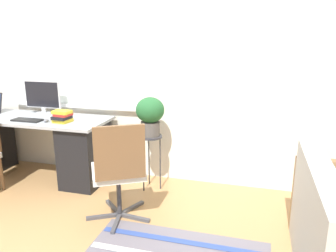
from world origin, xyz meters
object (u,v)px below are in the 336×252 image
at_px(mouse, 46,120).
at_px(office_chair_swivel, 119,170).
at_px(monitor, 43,97).
at_px(potted_plant, 150,114).
at_px(book_stack, 62,117).
at_px(keyboard, 27,120).
at_px(plant_stand, 151,142).

height_order(mouse, office_chair_swivel, office_chair_swivel).
height_order(monitor, potted_plant, monitor).
bearing_deg(book_stack, mouse, -166.83).
bearing_deg(mouse, keyboard, -178.10).
relative_size(monitor, book_stack, 2.35).
bearing_deg(office_chair_swivel, mouse, -55.29).
bearing_deg(plant_stand, potted_plant, 45.00).
height_order(book_stack, potted_plant, potted_plant).
relative_size(keyboard, potted_plant, 0.82).
relative_size(office_chair_swivel, potted_plant, 2.27).
relative_size(mouse, plant_stand, 0.12).
relative_size(plant_stand, potted_plant, 1.47).
distance_m(monitor, keyboard, 0.40).
bearing_deg(keyboard, monitor, 95.06).
height_order(keyboard, mouse, mouse).
relative_size(office_chair_swivel, plant_stand, 1.54).
bearing_deg(office_chair_swivel, book_stack, -61.47).
distance_m(keyboard, plant_stand, 1.41).
height_order(mouse, book_stack, book_stack).
height_order(book_stack, plant_stand, book_stack).
height_order(monitor, book_stack, monitor).
relative_size(mouse, office_chair_swivel, 0.08).
bearing_deg(book_stack, office_chair_swivel, -31.71).
bearing_deg(potted_plant, mouse, -169.47).
bearing_deg(office_chair_swivel, keyboard, -50.76).
distance_m(mouse, potted_plant, 1.16).
height_order(keyboard, book_stack, book_stack).
distance_m(mouse, office_chair_swivel, 1.22).
distance_m(book_stack, potted_plant, 0.98).
height_order(keyboard, office_chair_swivel, office_chair_swivel).
distance_m(keyboard, book_stack, 0.43).
bearing_deg(plant_stand, monitor, 174.68).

